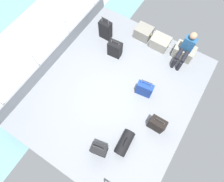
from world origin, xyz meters
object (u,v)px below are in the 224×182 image
at_px(cargo_crate_2, 184,52).
at_px(suitcase_1, 115,49).
at_px(suitcase_2, 157,124).
at_px(suitcase_4, 105,30).
at_px(suitcase_0, 99,150).
at_px(suitcase_3, 144,89).
at_px(passenger_seated, 186,49).
at_px(duffel_bag, 125,143).
at_px(cargo_crate_1, 160,42).
at_px(cargo_crate_0, 144,32).

height_order(cargo_crate_2, suitcase_1, suitcase_1).
xyz_separation_m(cargo_crate_2, suitcase_2, (0.32, -2.51, 0.06)).
bearing_deg(suitcase_4, suitcase_1, -34.52).
relative_size(cargo_crate_2, suitcase_0, 0.87).
distance_m(suitcase_1, suitcase_3, 1.58).
distance_m(cargo_crate_2, suitcase_0, 3.89).
xyz_separation_m(passenger_seated, suitcase_0, (-0.58, -3.66, -0.30)).
xyz_separation_m(suitcase_2, duffel_bag, (-0.47, -0.83, -0.11)).
height_order(suitcase_2, suitcase_3, suitcase_3).
bearing_deg(suitcase_1, cargo_crate_1, 45.14).
height_order(suitcase_1, suitcase_4, suitcase_4).
distance_m(suitcase_1, suitcase_2, 2.58).
relative_size(passenger_seated, suitcase_4, 1.34).
bearing_deg(cargo_crate_2, suitcase_2, -82.66).
height_order(cargo_crate_0, suitcase_0, suitcase_0).
bearing_deg(passenger_seated, cargo_crate_1, 170.83).
distance_m(cargo_crate_1, suitcase_1, 1.49).
xyz_separation_m(cargo_crate_0, suitcase_3, (1.00, -1.82, 0.08)).
bearing_deg(suitcase_1, passenger_seated, 26.71).
bearing_deg(duffel_bag, cargo_crate_0, 110.96).
height_order(cargo_crate_2, suitcase_0, suitcase_0).
bearing_deg(duffel_bag, cargo_crate_1, 101.14).
relative_size(suitcase_1, suitcase_2, 1.01).
bearing_deg(suitcase_0, suitcase_3, 85.51).
bearing_deg(passenger_seated, suitcase_0, -99.07).
relative_size(cargo_crate_1, passenger_seated, 0.56).
bearing_deg(duffel_bag, suitcase_1, 127.17).
height_order(cargo_crate_2, passenger_seated, passenger_seated).
height_order(cargo_crate_0, duffel_bag, duffel_bag).
distance_m(cargo_crate_0, suitcase_2, 3.06).
relative_size(suitcase_0, suitcase_2, 1.19).
bearing_deg(passenger_seated, suitcase_4, -168.72).
xyz_separation_m(suitcase_0, suitcase_4, (-1.89, 3.17, 0.05)).
bearing_deg(cargo_crate_1, cargo_crate_2, 4.02).
height_order(cargo_crate_0, passenger_seated, passenger_seated).
height_order(suitcase_0, suitcase_1, suitcase_0).
bearing_deg(suitcase_2, suitcase_4, 146.67).
relative_size(suitcase_2, suitcase_4, 0.78).
height_order(suitcase_1, duffel_bag, suitcase_1).
height_order(suitcase_2, duffel_bag, suitcase_2).
distance_m(cargo_crate_0, passenger_seated, 1.49).
height_order(cargo_crate_2, suitcase_3, suitcase_3).
bearing_deg(cargo_crate_0, suitcase_4, -147.03).
bearing_deg(suitcase_2, suitcase_0, -124.30).
distance_m(cargo_crate_1, duffel_bag, 3.36).
distance_m(cargo_crate_0, suitcase_3, 2.08).
bearing_deg(suitcase_3, suitcase_4, 150.84).
bearing_deg(cargo_crate_1, duffel_bag, -78.86).
distance_m(suitcase_3, duffel_bag, 1.56).
bearing_deg(cargo_crate_2, suitcase_3, -103.18).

